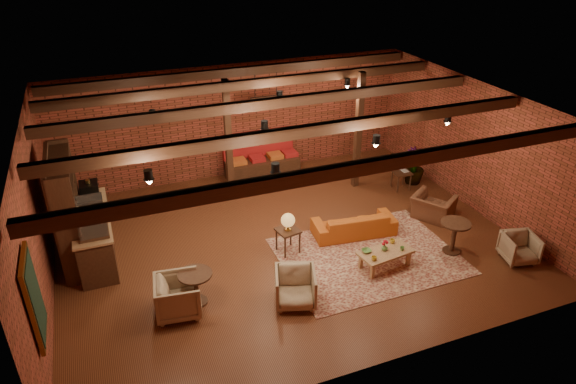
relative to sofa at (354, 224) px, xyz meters
name	(u,v)px	position (x,y,z in m)	size (l,w,h in m)	color
floor	(288,242)	(-1.57, 0.24, -0.28)	(10.00, 10.00, 0.00)	#3F1D0F
ceiling	(288,109)	(-1.57, 0.24, 2.92)	(10.00, 8.00, 0.02)	black
wall_back	(236,121)	(-1.57, 4.24, 1.32)	(10.00, 0.02, 3.20)	brown
wall_front	(384,289)	(-1.57, -3.76, 1.32)	(10.00, 0.02, 3.20)	brown
wall_left	(36,224)	(-6.57, 0.24, 1.32)	(0.02, 8.00, 3.20)	brown
wall_right	(475,147)	(3.43, 0.24, 1.32)	(0.02, 8.00, 3.20)	brown
ceiling_beams	(288,114)	(-1.57, 0.24, 2.80)	(9.80, 6.40, 0.22)	black
ceiling_pipe	(262,103)	(-1.57, 1.84, 2.57)	(0.12, 0.12, 9.60)	black
post_left	(228,141)	(-2.17, 2.84, 1.32)	(0.16, 0.16, 3.20)	black
post_right	(358,132)	(1.23, 2.24, 1.32)	(0.16, 0.16, 3.20)	black
service_counter	(92,225)	(-5.67, 1.24, 0.52)	(0.80, 2.50, 1.60)	black
plant_counter	(93,203)	(-5.57, 1.44, 0.94)	(0.35, 0.39, 0.30)	#337F33
shelving_hutch	(68,210)	(-6.07, 1.34, 0.92)	(0.52, 2.00, 2.40)	black
chalkboard_menu	(35,298)	(-6.50, -2.06, 1.32)	(0.08, 0.96, 1.46)	black
banquette	(262,159)	(-0.97, 3.79, 0.22)	(2.10, 0.70, 1.00)	#AA1C1D
service_sign	(266,102)	(-0.97, 3.34, 2.07)	(0.86, 0.06, 0.30)	#FF3C19
ceiling_spotlights	(288,125)	(-1.57, 0.24, 2.58)	(6.40, 4.40, 0.28)	black
rug	(368,256)	(-0.13, -0.94, -0.27)	(3.80, 2.90, 0.01)	maroon
sofa	(354,224)	(0.00, 0.00, 0.00)	(1.93, 0.75, 0.56)	#AC4F18
coffee_table	(385,253)	(-0.02, -1.40, 0.07)	(1.21, 0.72, 0.65)	brown
side_table_lamp	(288,223)	(-1.71, -0.12, 0.46)	(0.54, 0.54, 0.97)	black
round_table_left	(196,283)	(-3.97, -1.09, 0.18)	(0.65, 0.65, 0.68)	black
armchair_a	(178,295)	(-4.35, -1.25, 0.14)	(0.81, 0.76, 0.83)	#C4B098
armchair_b	(295,286)	(-2.21, -1.79, 0.11)	(0.76, 0.71, 0.79)	#C4B098
armchair_right	(434,203)	(2.16, -0.06, 0.13)	(0.95, 0.62, 0.83)	brown
side_table_book	(402,173)	(2.30, 1.61, 0.19)	(0.49, 0.49, 0.54)	black
round_table_right	(454,232)	(1.69, -1.46, 0.23)	(0.65, 0.65, 0.76)	black
armchair_far	(520,247)	(2.83, -2.25, 0.06)	(0.67, 0.62, 0.69)	#C4B098
plant_tall	(418,132)	(2.83, 1.80, 1.25)	(1.72, 1.72, 3.06)	#4C7F4C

